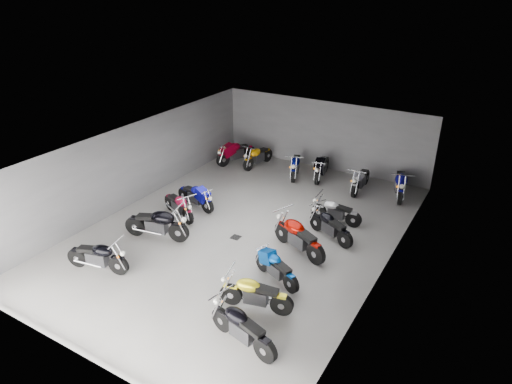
# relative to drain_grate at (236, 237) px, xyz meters

# --- Properties ---
(ground) EXTENTS (14.00, 14.00, 0.00)m
(ground) POSITION_rel_drain_grate_xyz_m (0.00, 0.50, -0.01)
(ground) COLOR #9D9A95
(ground) RESTS_ON ground
(wall_back) EXTENTS (10.00, 0.10, 3.20)m
(wall_back) POSITION_rel_drain_grate_xyz_m (0.00, 7.50, 1.59)
(wall_back) COLOR slate
(wall_back) RESTS_ON ground
(wall_left) EXTENTS (0.10, 14.00, 3.20)m
(wall_left) POSITION_rel_drain_grate_xyz_m (-5.00, 0.50, 1.59)
(wall_left) COLOR slate
(wall_left) RESTS_ON ground
(wall_right) EXTENTS (0.10, 14.00, 3.20)m
(wall_right) POSITION_rel_drain_grate_xyz_m (5.00, 0.50, 1.59)
(wall_right) COLOR slate
(wall_right) RESTS_ON ground
(ceiling) EXTENTS (10.00, 14.00, 0.04)m
(ceiling) POSITION_rel_drain_grate_xyz_m (0.00, 0.50, 3.21)
(ceiling) COLOR black
(ceiling) RESTS_ON wall_back
(drain_grate) EXTENTS (0.32, 0.32, 0.01)m
(drain_grate) POSITION_rel_drain_grate_xyz_m (0.00, 0.00, 0.00)
(drain_grate) COLOR black
(drain_grate) RESTS_ON ground
(motorcycle_left_a) EXTENTS (2.08, 0.65, 0.93)m
(motorcycle_left_a) POSITION_rel_drain_grate_xyz_m (-2.56, -3.79, 0.50)
(motorcycle_left_a) COLOR black
(motorcycle_left_a) RESTS_ON ground
(motorcycle_left_c) EXTENTS (2.32, 0.77, 1.04)m
(motorcycle_left_c) POSITION_rel_drain_grate_xyz_m (-2.28, -1.41, 0.56)
(motorcycle_left_c) COLOR black
(motorcycle_left_c) RESTS_ON ground
(motorcycle_left_d) EXTENTS (1.93, 0.89, 0.89)m
(motorcycle_left_d) POSITION_rel_drain_grate_xyz_m (-2.65, 0.18, 0.48)
(motorcycle_left_d) COLOR black
(motorcycle_left_d) RESTS_ON ground
(motorcycle_left_e) EXTENTS (2.00, 0.61, 0.89)m
(motorcycle_left_e) POSITION_rel_drain_grate_xyz_m (-2.58, 1.13, 0.48)
(motorcycle_left_e) COLOR black
(motorcycle_left_e) RESTS_ON ground
(motorcycle_right_a) EXTENTS (2.13, 0.65, 0.95)m
(motorcycle_right_a) POSITION_rel_drain_grate_xyz_m (2.92, -4.19, 0.51)
(motorcycle_right_a) COLOR black
(motorcycle_right_a) RESTS_ON ground
(motorcycle_right_b) EXTENTS (2.06, 0.63, 0.92)m
(motorcycle_right_b) POSITION_rel_drain_grate_xyz_m (2.51, -2.88, 0.49)
(motorcycle_right_b) COLOR black
(motorcycle_right_b) RESTS_ON ground
(motorcycle_right_c) EXTENTS (1.81, 0.84, 0.84)m
(motorcycle_right_c) POSITION_rel_drain_grate_xyz_m (2.38, -1.46, 0.45)
(motorcycle_right_c) COLOR black
(motorcycle_right_c) RESTS_ON ground
(motorcycle_right_d) EXTENTS (2.23, 1.06, 1.04)m
(motorcycle_right_d) POSITION_rel_drain_grate_xyz_m (2.26, 0.30, 0.56)
(motorcycle_right_d) COLOR black
(motorcycle_right_d) RESTS_ON ground
(motorcycle_right_e) EXTENTS (1.90, 0.95, 0.89)m
(motorcycle_right_e) POSITION_rel_drain_grate_xyz_m (2.82, 1.64, 0.48)
(motorcycle_right_e) COLOR black
(motorcycle_right_e) RESTS_ON ground
(motorcycle_right_f) EXTENTS (1.93, 0.40, 0.85)m
(motorcycle_right_f) POSITION_rel_drain_grate_xyz_m (2.57, 2.78, 0.46)
(motorcycle_right_f) COLOR black
(motorcycle_right_f) RESTS_ON ground
(motorcycle_back_a) EXTENTS (0.95, 2.16, 0.99)m
(motorcycle_back_a) POSITION_rel_drain_grate_xyz_m (-3.81, 5.89, 0.54)
(motorcycle_back_a) COLOR black
(motorcycle_back_a) RESTS_ON ground
(motorcycle_back_b) EXTENTS (0.49, 2.14, 0.94)m
(motorcycle_back_b) POSITION_rel_drain_grate_xyz_m (-2.69, 6.06, 0.51)
(motorcycle_back_b) COLOR black
(motorcycle_back_b) RESTS_ON ground
(motorcycle_back_c) EXTENTS (0.89, 2.12, 0.97)m
(motorcycle_back_c) POSITION_rel_drain_grate_xyz_m (-0.63, 5.95, 0.52)
(motorcycle_back_c) COLOR black
(motorcycle_back_c) RESTS_ON ground
(motorcycle_back_d) EXTENTS (0.61, 2.24, 0.99)m
(motorcycle_back_d) POSITION_rel_drain_grate_xyz_m (0.49, 6.32, 0.54)
(motorcycle_back_d) COLOR black
(motorcycle_back_d) RESTS_ON ground
(motorcycle_back_e) EXTENTS (0.43, 2.14, 0.94)m
(motorcycle_back_e) POSITION_rel_drain_grate_xyz_m (2.43, 5.91, 0.51)
(motorcycle_back_e) COLOR black
(motorcycle_back_e) RESTS_ON ground
(motorcycle_back_f) EXTENTS (0.78, 2.31, 1.03)m
(motorcycle_back_f) POSITION_rel_drain_grate_xyz_m (4.01, 6.25, 0.56)
(motorcycle_back_f) COLOR black
(motorcycle_back_f) RESTS_ON ground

